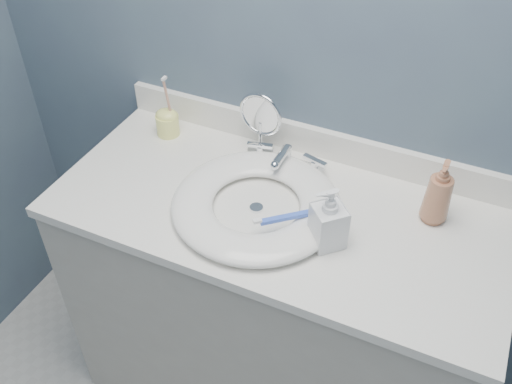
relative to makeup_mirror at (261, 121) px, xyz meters
The scene contains 12 objects.
back_wall 0.26m from the makeup_mirror, 26.48° to the left, with size 2.20×0.02×2.40m, color #445166.
vanity_cabinet 0.62m from the makeup_mirror, 54.72° to the right, with size 1.20×0.55×0.85m, color #B6B2A7.
countertop 0.28m from the makeup_mirror, 54.72° to the right, with size 1.22×0.57×0.03m, color white.
backsplash 0.17m from the makeup_mirror, 22.52° to the left, with size 1.22×0.02×0.09m, color white.
basin 0.27m from the makeup_mirror, 68.09° to the right, with size 0.45×0.45×0.04m, color white, non-canonical shape.
drain 0.27m from the makeup_mirror, 68.09° to the right, with size 0.04×0.04×0.01m, color silver.
faucet 0.13m from the makeup_mirror, 21.19° to the right, with size 0.25×0.13×0.07m.
makeup_mirror is the anchor object (origin of this frame).
soap_bottle_amber 0.53m from the makeup_mirror, ahead, with size 0.07×0.07×0.19m, color #AA6C4D.
soap_bottle_clear 0.41m from the makeup_mirror, 41.83° to the right, with size 0.08×0.08×0.17m, color silver.
toothbrush_holder 0.31m from the makeup_mirror, behind, with size 0.07×0.07×0.20m.
toothbrush_lying 0.34m from the makeup_mirror, 54.09° to the right, with size 0.14×0.12×0.02m.
Camera 1 is at (0.41, -0.06, 1.91)m, focal length 40.00 mm.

